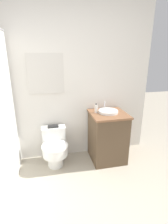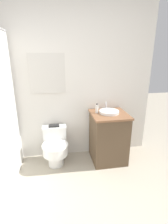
# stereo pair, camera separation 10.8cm
# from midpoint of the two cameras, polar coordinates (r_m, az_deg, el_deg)

# --- Properties ---
(wall_back) EXTENTS (3.31, 0.07, 2.50)m
(wall_back) POSITION_cam_midpoint_polar(r_m,az_deg,el_deg) (2.77, -12.52, 9.14)
(wall_back) COLOR silver
(wall_back) RESTS_ON ground_plane
(toilet) EXTENTS (0.39, 0.50, 0.59)m
(toilet) POSITION_cam_midpoint_polar(r_m,az_deg,el_deg) (2.82, -10.64, -11.31)
(toilet) COLOR white
(toilet) RESTS_ON ground_plane
(vanity) EXTENTS (0.56, 0.56, 0.81)m
(vanity) POSITION_cam_midpoint_polar(r_m,az_deg,el_deg) (2.88, 6.60, -7.97)
(vanity) COLOR brown
(vanity) RESTS_ON ground_plane
(sink) EXTENTS (0.30, 0.34, 0.13)m
(sink) POSITION_cam_midpoint_polar(r_m,az_deg,el_deg) (2.74, 6.78, 0.18)
(sink) COLOR white
(sink) RESTS_ON vanity
(soap_bottle) EXTENTS (0.05, 0.05, 0.15)m
(soap_bottle) POSITION_cam_midpoint_polar(r_m,az_deg,el_deg) (2.70, 2.79, 1.07)
(soap_bottle) COLOR silver
(soap_bottle) RESTS_ON vanity
(book_on_tank) EXTENTS (0.16, 0.10, 0.02)m
(book_on_tank) POSITION_cam_midpoint_polar(r_m,az_deg,el_deg) (2.81, -11.14, -4.60)
(book_on_tank) COLOR black
(book_on_tank) RESTS_ON toilet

